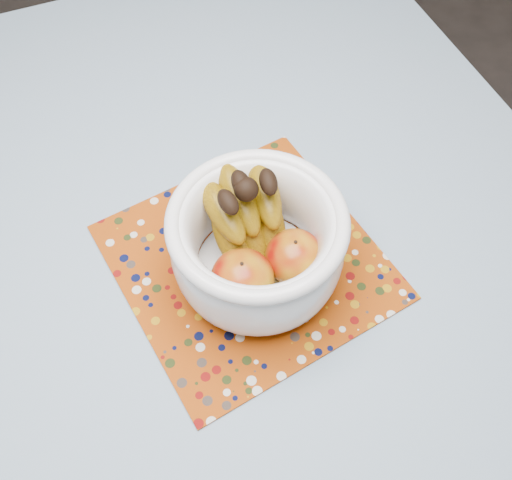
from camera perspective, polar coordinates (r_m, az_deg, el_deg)
table at (r=1.03m, az=-7.40°, el=-1.95°), size 1.20×1.20×0.75m
tablecloth at (r=0.96m, az=-7.92°, el=0.55°), size 1.32×1.32×0.01m
placemat at (r=0.92m, az=-0.78°, el=-2.06°), size 0.43×0.43×0.00m
fruit_bowl at (r=0.84m, az=-0.03°, el=0.05°), size 0.25×0.25×0.19m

